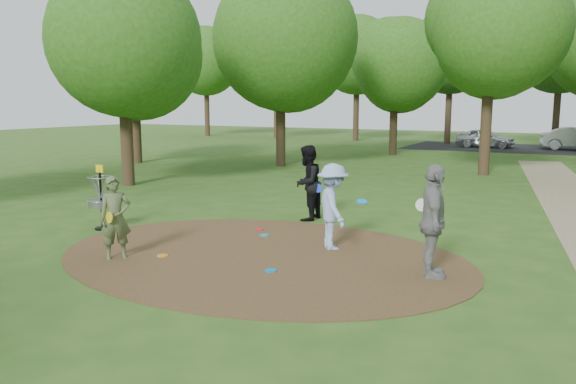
% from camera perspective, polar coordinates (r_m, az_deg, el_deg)
% --- Properties ---
extents(ground, '(100.00, 100.00, 0.00)m').
position_cam_1_polar(ground, '(11.11, -2.86, -6.49)').
color(ground, '#2D5119').
rests_on(ground, ground).
extents(dirt_clearing, '(8.40, 8.40, 0.02)m').
position_cam_1_polar(dirt_clearing, '(11.11, -2.86, -6.44)').
color(dirt_clearing, '#47301C').
rests_on(dirt_clearing, ground).
extents(parking_lot, '(14.00, 8.00, 0.01)m').
position_cam_1_polar(parking_lot, '(39.50, 22.38, 4.13)').
color(parking_lot, black).
rests_on(parking_lot, ground).
extents(player_observer_with_disc, '(0.67, 0.70, 1.61)m').
position_cam_1_polar(player_observer_with_disc, '(11.19, -17.14, -2.55)').
color(player_observer_with_disc, '#4F5F37').
rests_on(player_observer_with_disc, ground).
extents(player_throwing_with_disc, '(1.36, 1.30, 1.77)m').
position_cam_1_polar(player_throwing_with_disc, '(11.44, 4.59, -1.50)').
color(player_throwing_with_disc, '#97B4E2').
rests_on(player_throwing_with_disc, ground).
extents(player_walking_with_disc, '(0.80, 0.93, 1.91)m').
position_cam_1_polar(player_walking_with_disc, '(14.25, 1.96, 0.93)').
color(player_walking_with_disc, black).
rests_on(player_walking_with_disc, ground).
extents(player_waiting_with_disc, '(0.82, 1.24, 1.96)m').
position_cam_1_polar(player_waiting_with_disc, '(9.85, 14.52, -2.94)').
color(player_waiting_with_disc, gray).
rests_on(player_waiting_with_disc, ground).
extents(disc_ground_cyan, '(0.22, 0.22, 0.02)m').
position_cam_1_polar(disc_ground_cyan, '(12.66, -2.40, -4.40)').
color(disc_ground_cyan, '#179BBA').
rests_on(disc_ground_cyan, dirt_clearing).
extents(disc_ground_blue, '(0.22, 0.22, 0.02)m').
position_cam_1_polar(disc_ground_blue, '(10.08, -1.77, -7.97)').
color(disc_ground_blue, '#0B74C1').
rests_on(disc_ground_blue, dirt_clearing).
extents(disc_ground_red, '(0.22, 0.22, 0.02)m').
position_cam_1_polar(disc_ground_red, '(13.23, -2.94, -3.81)').
color(disc_ground_red, red).
rests_on(disc_ground_red, dirt_clearing).
extents(car_left, '(3.73, 1.60, 1.25)m').
position_cam_1_polar(car_left, '(39.40, 19.41, 5.20)').
color(car_left, '#A6AAAD').
rests_on(car_left, ground).
extents(disc_ground_orange, '(0.22, 0.22, 0.02)m').
position_cam_1_polar(disc_ground_orange, '(11.28, -12.64, -6.32)').
color(disc_ground_orange, orange).
rests_on(disc_ground_orange, dirt_clearing).
extents(disc_golf_basket, '(0.63, 0.63, 1.54)m').
position_cam_1_polar(disc_golf_basket, '(13.91, -18.49, -0.09)').
color(disc_golf_basket, black).
rests_on(disc_golf_basket, ground).
extents(tree_ring, '(37.43, 45.40, 8.91)m').
position_cam_1_polar(tree_ring, '(18.82, 16.68, 15.61)').
color(tree_ring, '#332316').
rests_on(tree_ring, ground).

